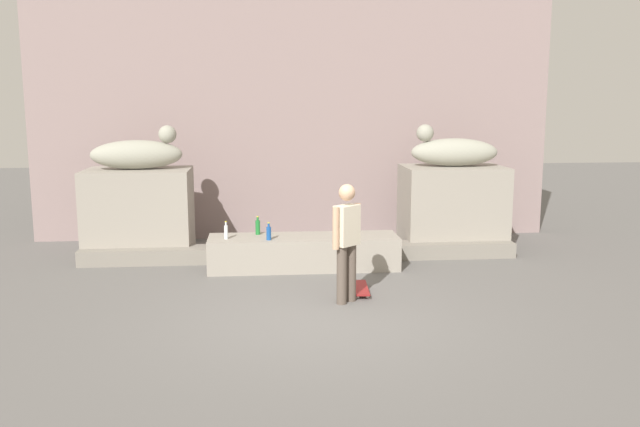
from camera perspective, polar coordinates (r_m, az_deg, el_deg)
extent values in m
plane|color=#605E5B|center=(8.96, -0.21, -8.83)|extent=(40.00, 40.00, 0.00)
cube|color=gray|center=(14.07, -2.21, 9.02)|extent=(10.37, 0.60, 5.36)
cube|color=gray|center=(12.75, -14.82, 0.07)|extent=(1.86, 1.24, 1.57)
cube|color=gray|center=(13.08, 10.96, 0.46)|extent=(1.86, 1.24, 1.57)
ellipsoid|color=#9B9B8A|center=(12.62, -15.02, 4.75)|extent=(1.64, 0.69, 0.52)
sphere|color=#9B9B8A|center=(12.56, -12.58, 6.45)|extent=(0.32, 0.32, 0.32)
ellipsoid|color=#9B9B8A|center=(12.95, 11.11, 5.02)|extent=(1.64, 0.69, 0.52)
sphere|color=#9B9B8A|center=(12.83, 8.74, 6.64)|extent=(0.32, 0.32, 0.32)
cube|color=gray|center=(11.48, -1.38, -3.25)|extent=(3.16, 0.83, 0.55)
cylinder|color=brown|center=(9.66, 2.61, -4.92)|extent=(0.14, 0.14, 0.82)
cylinder|color=brown|center=(9.52, 1.81, -5.15)|extent=(0.14, 0.14, 0.82)
cube|color=beige|center=(9.44, 2.24, -0.98)|extent=(0.40, 0.39, 0.56)
sphere|color=tan|center=(9.36, 2.26, 1.76)|extent=(0.23, 0.23, 0.23)
cylinder|color=tan|center=(9.60, 3.13, -0.86)|extent=(0.09, 0.09, 0.58)
cylinder|color=tan|center=(9.27, 1.32, -1.23)|extent=(0.09, 0.09, 0.58)
cube|color=maroon|center=(10.16, 3.43, -6.19)|extent=(0.26, 0.81, 0.02)
cylinder|color=white|center=(9.89, 3.98, -6.88)|extent=(0.03, 0.06, 0.06)
cylinder|color=white|center=(9.88, 3.16, -6.89)|extent=(0.03, 0.06, 0.06)
cylinder|color=white|center=(10.47, 3.68, -5.94)|extent=(0.03, 0.06, 0.06)
cylinder|color=white|center=(10.46, 2.91, -5.95)|extent=(0.03, 0.06, 0.06)
cylinder|color=#1E722D|center=(11.59, -5.20, -1.17)|extent=(0.08, 0.08, 0.24)
cylinder|color=#1E722D|center=(11.56, -5.21, -0.44)|extent=(0.04, 0.04, 0.06)
cylinder|color=yellow|center=(11.55, -5.21, -0.26)|extent=(0.04, 0.04, 0.01)
cylinder|color=silver|center=(11.28, -7.83, -1.56)|extent=(0.06, 0.06, 0.22)
cylinder|color=silver|center=(11.25, -7.84, -0.85)|extent=(0.03, 0.03, 0.06)
cylinder|color=yellow|center=(11.24, -7.85, -0.67)|extent=(0.03, 0.03, 0.01)
cylinder|color=#194C99|center=(11.13, -4.29, -1.66)|extent=(0.08, 0.08, 0.22)
cylinder|color=#194C99|center=(11.11, -4.30, -0.97)|extent=(0.03, 0.03, 0.06)
cylinder|color=yellow|center=(11.10, -4.30, -0.78)|extent=(0.04, 0.04, 0.01)
cube|color=gray|center=(12.09, -1.56, -3.26)|extent=(7.63, 0.50, 0.27)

